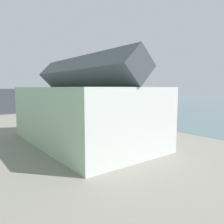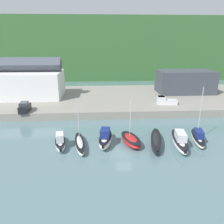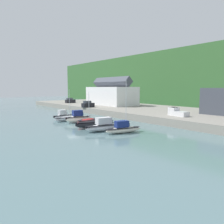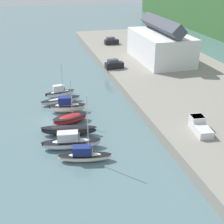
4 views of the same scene
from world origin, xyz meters
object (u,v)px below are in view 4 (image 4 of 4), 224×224
object	(u,v)px
pickup_truck_0	(199,126)
moored_boat_0	(60,93)
moored_boat_4	(69,130)
moored_boat_2	(67,106)
moored_boat_5	(71,142)
parked_car_0	(111,41)
moored_boat_1	(61,100)
moored_boat_3	(70,119)
parked_car_1	(114,65)
moored_boat_6	(84,156)

from	to	relation	value
pickup_truck_0	moored_boat_0	bearing A→B (deg)	135.05
moored_boat_4	pickup_truck_0	xyz separation A→B (m)	(6.76, 18.16, 1.72)
moored_boat_2	moored_boat_5	bearing A→B (deg)	3.39
moored_boat_4	pickup_truck_0	size ratio (longest dim) A/B	1.77
moored_boat_4	pickup_truck_0	bearing A→B (deg)	83.02
pickup_truck_0	moored_boat_2	bearing A→B (deg)	145.66
parked_car_0	moored_boat_5	bearing A→B (deg)	-23.29
moored_boat_1	moored_boat_2	distance (m)	4.22
moored_boat_1	pickup_truck_0	xyz separation A→B (m)	(19.12, 17.94, 1.93)
moored_boat_5	parked_car_0	size ratio (longest dim) A/B	2.03
parked_car_0	moored_boat_1	bearing A→B (deg)	-30.80
moored_boat_3	parked_car_1	world-z (taller)	moored_boat_3
moored_boat_2	moored_boat_4	world-z (taller)	moored_boat_2
parked_car_0	parked_car_1	world-z (taller)	same
moored_boat_6	parked_car_1	xyz separation A→B (m)	(-32.71, 13.27, 1.80)
moored_boat_2	pickup_truck_0	distance (m)	22.93
moored_boat_4	moored_boat_5	xyz separation A→B (m)	(3.82, -0.30, 0.14)
moored_boat_3	moored_boat_2	bearing A→B (deg)	164.05
moored_boat_2	parked_car_1	size ratio (longest dim) A/B	1.57
moored_boat_4	parked_car_1	distance (m)	29.05
moored_boat_2	moored_boat_3	xyz separation A→B (m)	(4.20, -0.09, -0.35)
parked_car_0	parked_car_1	xyz separation A→B (m)	(23.14, -5.66, 0.00)
moored_boat_5	parked_car_1	distance (m)	32.55
moored_boat_0	parked_car_0	world-z (taller)	parked_car_0
moored_boat_2	moored_boat_6	size ratio (longest dim) A/B	0.71
moored_boat_5	moored_boat_6	size ratio (longest dim) A/B	0.92
moored_boat_4	parked_car_0	bearing A→B (deg)	171.06
parked_car_1	pickup_truck_0	world-z (taller)	parked_car_1
parked_car_0	moored_boat_0	bearing A→B (deg)	-32.76
moored_boat_1	moored_boat_2	xyz separation A→B (m)	(4.14, 0.64, 0.48)
moored_boat_2	parked_car_0	distance (m)	44.48
moored_boat_2	moored_boat_5	xyz separation A→B (m)	(12.05, -1.15, -0.14)
moored_boat_0	moored_boat_6	bearing A→B (deg)	-9.08
pickup_truck_0	parked_car_0	bearing A→B (deg)	94.72
moored_boat_3	moored_boat_6	size ratio (longest dim) A/B	0.77
moored_boat_0	parked_car_1	world-z (taller)	parked_car_1
moored_boat_2	parked_car_0	bearing A→B (deg)	163.48
moored_boat_5	parked_car_0	bearing A→B (deg)	166.73
moored_boat_0	moored_boat_5	xyz separation A→B (m)	(19.33, -0.74, 0.05)
moored_boat_0	moored_boat_4	distance (m)	15.51
moored_boat_1	moored_boat_5	bearing A→B (deg)	-11.22
moored_boat_0	moored_boat_4	world-z (taller)	moored_boat_0
moored_boat_2	moored_boat_3	distance (m)	4.21
pickup_truck_0	parked_car_1	bearing A→B (deg)	103.51
moored_boat_1	moored_boat_6	xyz separation A→B (m)	(19.83, 0.76, 0.23)
moored_boat_2	parked_car_0	world-z (taller)	parked_car_0
moored_boat_0	moored_boat_1	bearing A→B (deg)	-14.53
moored_boat_0	moored_boat_1	xyz separation A→B (m)	(3.14, -0.23, -0.30)
moored_boat_1	moored_boat_3	size ratio (longest dim) A/B	1.08
parked_car_1	moored_boat_2	bearing A→B (deg)	-40.89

